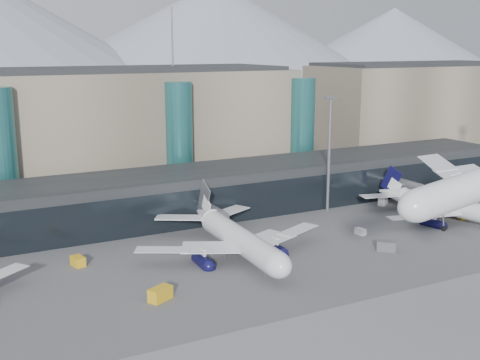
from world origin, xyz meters
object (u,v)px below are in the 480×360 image
Objects in this scene: jet_parked_right at (437,199)px; veh_e at (465,215)px; lightmast_mid at (329,147)px; veh_b at (78,261)px; jet_parked_mid at (232,228)px; veh_g at (360,232)px; veh_h at (160,294)px; veh_d at (383,201)px; veh_c at (386,246)px.

jet_parked_right is 6.91m from veh_e.
lightmast_mid is 32.37m from veh_e.
jet_parked_mid is at bearing -113.91° from veh_b.
jet_parked_mid is 1.11× the size of jet_parked_right.
veh_b is 1.32× the size of veh_g.
veh_g is at bearing -170.37° from veh_e.
veh_b is at bearing -170.77° from lightmast_mid.
lightmast_mid is at bearing 156.43° from veh_g.
veh_d is at bearing -4.30° from veh_h.
lightmast_mid is at bearing 2.99° from veh_h.
veh_e reaches higher than veh_b.
veh_d is 1.10× the size of veh_e.
veh_g is (-4.76, -17.74, -13.80)m from lightmast_mid.
veh_e is 1.35× the size of veh_g.
veh_d is (72.21, 7.40, 0.09)m from veh_b.
jet_parked_right is 9.51× the size of veh_h.
veh_c is 1.07× the size of veh_d.
veh_h is at bearing 87.75° from jet_parked_right.
veh_h is at bearing -84.56° from veh_g.
lightmast_mid is 59.76m from veh_h.
jet_parked_right is at bearing -42.29° from lightmast_mid.
veh_h reaches higher than veh_d.
lightmast_mid is 7.23× the size of veh_h.
veh_b is 21.08m from veh_h.
jet_parked_mid is 48.29m from veh_d.
veh_d reaches higher than veh_g.
veh_g is at bearing -13.02° from veh_h.
jet_parked_mid is at bearing 76.27° from jet_parked_right.
veh_b is at bearing 83.61° from veh_h.
veh_h is (-18.56, -13.65, -3.60)m from jet_parked_mid.
veh_e is (4.72, -3.83, -3.29)m from jet_parked_right.
jet_parked_right is 22.36m from veh_g.
lightmast_mid is 36.77m from jet_parked_mid.
jet_parked_mid reaches higher than jet_parked_right.
veh_e is (79.80, -10.10, 0.00)m from veh_b.
veh_c is at bearing -113.59° from jet_parked_mid.
lightmast_mid is at bearing -91.52° from veh_b.
veh_c is at bearing -25.01° from veh_h.
veh_b is at bearing 148.62° from veh_d.
lightmast_mid is 7.67× the size of veh_c.
veh_e is (53.82, -4.02, -3.77)m from jet_parked_mid.
veh_c is 0.94× the size of veh_h.
veh_b is 0.98× the size of veh_e.
veh_c is (51.11, -18.20, 0.12)m from veh_b.
jet_parked_right is at bearing 154.38° from veh_e.
veh_b is at bearing 71.73° from jet_parked_right.
veh_g is (-19.11, -15.74, -0.28)m from veh_d.
jet_parked_mid is 17.83× the size of veh_g.
veh_c is at bearing -166.72° from veh_d.
jet_parked_mid is 27.49m from veh_g.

